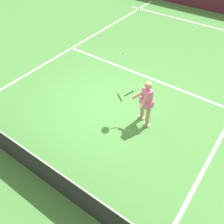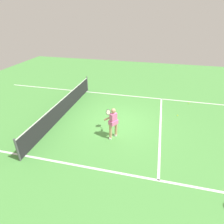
{
  "view_description": "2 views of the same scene",
  "coord_description": "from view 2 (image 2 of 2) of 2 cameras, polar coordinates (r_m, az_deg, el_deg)",
  "views": [
    {
      "loc": [
        -3.88,
        5.11,
        5.59
      ],
      "look_at": [
        -0.85,
        0.91,
        0.77
      ],
      "focal_mm": 39.84,
      "sensor_mm": 36.0,
      "label": 1
    },
    {
      "loc": [
        -8.75,
        -1.71,
        5.43
      ],
      "look_at": [
        -0.78,
        0.25,
        0.99
      ],
      "focal_mm": 30.37,
      "sensor_mm": 36.0,
      "label": 2
    }
  ],
  "objects": [
    {
      "name": "tennis_ball_mid",
      "position": [
        11.63,
        19.16,
        -0.96
      ],
      "size": [
        0.07,
        0.07,
        0.07
      ],
      "primitive_type": "sphere",
      "color": "#D1E533",
      "rests_on": "ground"
    },
    {
      "name": "tennis_ball_near",
      "position": [
        13.4,
        22.09,
        2.47
      ],
      "size": [
        0.07,
        0.07,
        0.07
      ],
      "primitive_type": "sphere",
      "color": "#D1E533",
      "rests_on": "ground"
    },
    {
      "name": "court_net",
      "position": [
        11.23,
        -14.49,
        1.47
      ],
      "size": [
        7.98,
        0.08,
        1.09
      ],
      "color": "#4C4C51",
      "rests_on": "ground"
    },
    {
      "name": "ground_plane",
      "position": [
        10.44,
        2.33,
        -2.97
      ],
      "size": [
        27.65,
        27.65,
        0.0
      ],
      "primitive_type": "plane",
      "color": "#4C9342"
    },
    {
      "name": "service_line_marking",
      "position": [
        10.3,
        14.36,
        -4.37
      ],
      "size": [
        7.3,
        0.1,
        0.01
      ],
      "primitive_type": "cube",
      "color": "white",
      "rests_on": "ground"
    },
    {
      "name": "sideline_right_marking",
      "position": [
        13.64,
        5.46,
        4.84
      ],
      "size": [
        0.1,
        19.27,
        0.01
      ],
      "primitive_type": "cube",
      "color": "white",
      "rests_on": "ground"
    },
    {
      "name": "sideline_left_marking",
      "position": [
        7.64,
        -3.5,
        -16.93
      ],
      "size": [
        0.1,
        19.27,
        0.01
      ],
      "primitive_type": "cube",
      "color": "white",
      "rests_on": "ground"
    },
    {
      "name": "tennis_player",
      "position": [
        8.81,
        0.31,
        -2.95
      ],
      "size": [
        1.08,
        0.77,
        1.55
      ],
      "color": "tan",
      "rests_on": "ground"
    }
  ]
}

